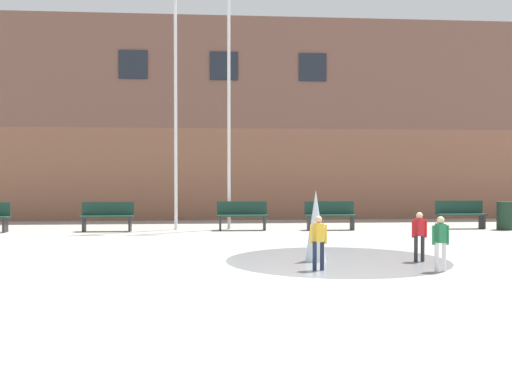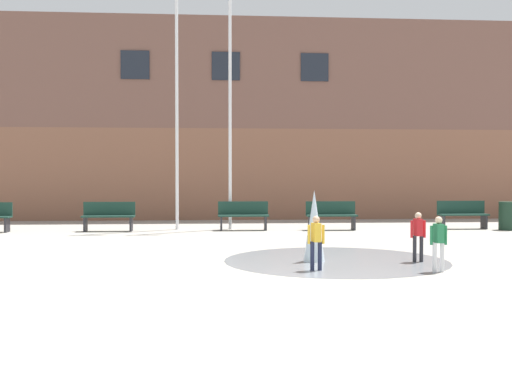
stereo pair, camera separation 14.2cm
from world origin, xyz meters
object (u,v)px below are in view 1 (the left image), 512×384
object	(u,v)px
child_with_pink_shirt	(440,239)
trash_can	(506,216)
park_bench_under_right_flagpole	(461,214)
park_bench_under_left_flagpole	(242,215)
child_running	(419,233)
child_in_fountain	(318,238)
flagpole_left	(176,92)
flagpole_right	(230,88)
park_bench_center	(330,215)
park_bench_left_of_flagpoles	(107,216)

from	to	relation	value
child_with_pink_shirt	trash_can	xyz separation A→B (m)	(5.41, 8.11, -0.13)
park_bench_under_right_flagpole	child_with_pink_shirt	distance (m)	9.58
park_bench_under_left_flagpole	child_running	distance (m)	8.02
child_in_fountain	flagpole_left	world-z (taller)	flagpole_left
flagpole_left	park_bench_under_right_flagpole	bearing A→B (deg)	-2.64
child_with_pink_shirt	trash_can	size ratio (longest dim) A/B	1.10
flagpole_right	child_in_fountain	bearing A→B (deg)	-81.85
park_bench_under_left_flagpole	child_in_fountain	bearing A→B (deg)	-84.01
child_running	park_bench_under_left_flagpole	bearing A→B (deg)	-160.70
child_in_fountain	park_bench_under_left_flagpole	bearing A→B (deg)	174.61
child_running	park_bench_center	bearing A→B (deg)	178.90
park_bench_center	child_running	distance (m)	7.28
park_bench_under_left_flagpole	trash_can	xyz separation A→B (m)	(8.42, -0.54, -0.03)
child_in_fountain	child_running	distance (m)	2.39
flagpole_left	flagpole_right	distance (m)	1.71
flagpole_left	flagpole_right	size ratio (longest dim) A/B	0.96
flagpole_left	child_running	bearing A→B (deg)	-56.59
trash_can	park_bench_under_left_flagpole	bearing A→B (deg)	176.33
child_in_fountain	child_with_pink_shirt	distance (m)	2.15
child_with_pink_shirt	trash_can	distance (m)	9.75
child_with_pink_shirt	park_bench_under_right_flagpole	bearing A→B (deg)	-28.75
park_bench_left_of_flagpoles	child_with_pink_shirt	size ratio (longest dim) A/B	1.62
park_bench_under_right_flagpole	child_with_pink_shirt	world-z (taller)	child_with_pink_shirt
trash_can	park_bench_under_right_flagpole	bearing A→B (deg)	157.55
park_bench_center	child_with_pink_shirt	bearing A→B (deg)	-88.64
child_in_fountain	flagpole_right	size ratio (longest dim) A/B	0.11
flagpole_right	park_bench_under_right_flagpole	bearing A→B (deg)	-3.23
park_bench_left_of_flagpoles	park_bench_under_left_flagpole	bearing A→B (deg)	0.71
park_bench_center	flagpole_left	xyz separation A→B (m)	(-4.88, 0.54, 3.92)
trash_can	flagpole_right	bearing A→B (deg)	173.84
park_bench_center	child_with_pink_shirt	world-z (taller)	child_with_pink_shirt
park_bench_under_right_flagpole	child_running	size ratio (longest dim) A/B	1.62
child_in_fountain	flagpole_right	world-z (taller)	flagpole_right
child_running	flagpole_right	xyz separation A→B (m)	(-3.45, 7.81, 3.98)
park_bench_under_left_flagpole	child_in_fountain	distance (m)	8.38
child_in_fountain	park_bench_center	bearing A→B (deg)	155.41
child_with_pink_shirt	trash_can	bearing A→B (deg)	-36.83
park_bench_left_of_flagpoles	park_bench_center	bearing A→B (deg)	-0.64
park_bench_under_right_flagpole	flagpole_right	size ratio (longest dim) A/B	0.19
child_with_pink_shirt	flagpole_left	world-z (taller)	flagpole_left
park_bench_left_of_flagpoles	park_bench_center	world-z (taller)	same
park_bench_left_of_flagpoles	trash_can	size ratio (longest dim) A/B	1.78
park_bench_under_right_flagpole	flagpole_right	world-z (taller)	flagpole_right
park_bench_left_of_flagpoles	flagpole_left	world-z (taller)	flagpole_left
park_bench_left_of_flagpoles	park_bench_under_right_flagpole	size ratio (longest dim) A/B	1.00
park_bench_under_right_flagpole	flagpole_left	bearing A→B (deg)	177.36
child_in_fountain	child_with_pink_shirt	bearing A→B (deg)	70.02
child_with_pink_shirt	flagpole_right	distance (m)	10.46
park_bench_under_right_flagpole	trash_can	world-z (taller)	park_bench_under_right_flagpole
park_bench_left_of_flagpoles	child_with_pink_shirt	world-z (taller)	child_with_pink_shirt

